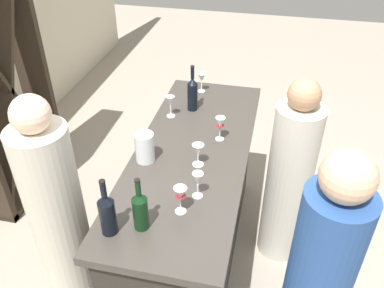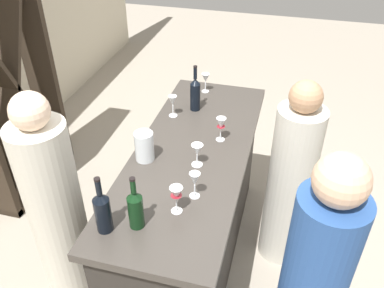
# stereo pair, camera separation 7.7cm
# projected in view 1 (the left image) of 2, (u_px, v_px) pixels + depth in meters

# --- Properties ---
(ground_plane) EXTENTS (12.00, 12.00, 0.00)m
(ground_plane) POSITION_uv_depth(u_px,v_px,m) (192.00, 255.00, 3.10)
(ground_plane) COLOR #9E9384
(bar_counter) EXTENTS (1.87, 0.70, 1.00)m
(bar_counter) POSITION_uv_depth(u_px,v_px,m) (192.00, 208.00, 2.81)
(bar_counter) COLOR #2A2723
(bar_counter) RESTS_ON ground
(wine_rack) EXTENTS (0.94, 0.28, 1.98)m
(wine_rack) POSITION_uv_depth(u_px,v_px,m) (2.00, 90.00, 3.20)
(wine_rack) COLOR #33281E
(wine_rack) RESTS_ON ground
(wine_bottle_leftmost_near_black) EXTENTS (0.08, 0.08, 0.32)m
(wine_bottle_leftmost_near_black) POSITION_uv_depth(u_px,v_px,m) (107.00, 213.00, 1.91)
(wine_bottle_leftmost_near_black) COLOR black
(wine_bottle_leftmost_near_black) RESTS_ON bar_counter
(wine_bottle_second_left_dark_green) EXTENTS (0.08, 0.08, 0.30)m
(wine_bottle_second_left_dark_green) POSITION_uv_depth(u_px,v_px,m) (140.00, 210.00, 1.94)
(wine_bottle_second_left_dark_green) COLOR black
(wine_bottle_second_left_dark_green) RESTS_ON bar_counter
(wine_bottle_center_near_black) EXTENTS (0.07, 0.07, 0.34)m
(wine_bottle_center_near_black) POSITION_uv_depth(u_px,v_px,m) (192.00, 93.00, 2.87)
(wine_bottle_center_near_black) COLOR black
(wine_bottle_center_near_black) RESTS_ON bar_counter
(wine_glass_near_left) EXTENTS (0.06, 0.06, 0.16)m
(wine_glass_near_left) POSITION_uv_depth(u_px,v_px,m) (220.00, 124.00, 2.56)
(wine_glass_near_left) COLOR white
(wine_glass_near_left) RESTS_ON bar_counter
(wine_glass_near_center) EXTENTS (0.06, 0.06, 0.16)m
(wine_glass_near_center) POSITION_uv_depth(u_px,v_px,m) (198.00, 180.00, 2.12)
(wine_glass_near_center) COLOR white
(wine_glass_near_center) RESTS_ON bar_counter
(wine_glass_near_right) EXTENTS (0.07, 0.07, 0.15)m
(wine_glass_near_right) POSITION_uv_depth(u_px,v_px,m) (198.00, 150.00, 2.35)
(wine_glass_near_right) COLOR white
(wine_glass_near_right) RESTS_ON bar_counter
(wine_glass_far_left) EXTENTS (0.07, 0.07, 0.16)m
(wine_glass_far_left) POSITION_uv_depth(u_px,v_px,m) (180.00, 195.00, 2.02)
(wine_glass_far_left) COLOR white
(wine_glass_far_left) RESTS_ON bar_counter
(wine_glass_far_center) EXTENTS (0.06, 0.06, 0.15)m
(wine_glass_far_center) POSITION_uv_depth(u_px,v_px,m) (202.00, 79.00, 3.11)
(wine_glass_far_center) COLOR white
(wine_glass_far_center) RESTS_ON bar_counter
(wine_glass_far_right) EXTENTS (0.06, 0.06, 0.16)m
(wine_glass_far_right) POSITION_uv_depth(u_px,v_px,m) (170.00, 102.00, 2.80)
(wine_glass_far_right) COLOR white
(wine_glass_far_right) RESTS_ON bar_counter
(water_pitcher) EXTENTS (0.12, 0.12, 0.19)m
(water_pitcher) POSITION_uv_depth(u_px,v_px,m) (145.00, 147.00, 2.40)
(water_pitcher) COLOR silver
(water_pitcher) RESTS_ON bar_counter
(person_left_guest) EXTENTS (0.37, 0.37, 1.44)m
(person_left_guest) POSITION_uv_depth(u_px,v_px,m) (289.00, 181.00, 2.78)
(person_left_guest) COLOR beige
(person_left_guest) RESTS_ON ground
(person_server_behind) EXTENTS (0.33, 0.33, 1.59)m
(person_server_behind) POSITION_uv_depth(u_px,v_px,m) (60.00, 224.00, 2.36)
(person_server_behind) COLOR beige
(person_server_behind) RESTS_ON ground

